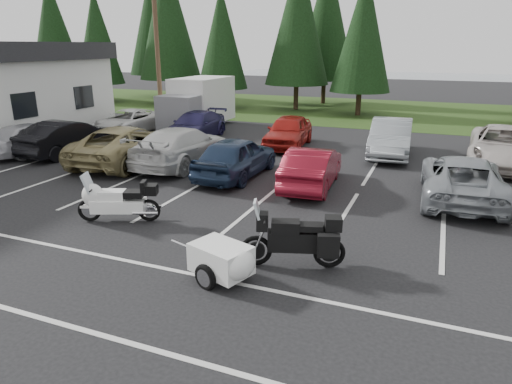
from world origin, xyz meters
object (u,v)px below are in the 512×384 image
at_px(utility_pole, 157,46).
at_px(car_far_1, 195,126).
at_px(box_truck, 194,104).
at_px(cargo_trailer, 221,262).
at_px(car_far_2, 288,131).
at_px(car_far_4, 504,147).
at_px(car_near_5, 312,167).
at_px(car_near_2, 126,145).
at_px(car_near_4, 236,157).
at_px(car_near_1, 69,137).
at_px(car_near_0, 32,137).
at_px(adventure_motorcycle, 293,234).
at_px(car_near_6, 462,178).
at_px(car_near_3, 182,146).
at_px(car_far_0, 128,122).
at_px(car_far_3, 391,138).
at_px(touring_motorcycle, 118,197).

bearing_deg(utility_pole, car_far_1, -32.62).
height_order(box_truck, cargo_trailer, box_truck).
xyz_separation_m(car_far_2, car_far_4, (9.32, -0.22, 0.04)).
distance_m(car_near_5, cargo_trailer, 7.18).
distance_m(car_near_2, car_far_2, 7.70).
bearing_deg(car_near_4, car_near_1, -3.07).
relative_size(utility_pole, box_truck, 1.61).
xyz_separation_m(car_near_0, cargo_trailer, (13.20, -7.42, -0.34)).
xyz_separation_m(car_near_0, car_far_2, (10.35, 5.77, 0.02)).
distance_m(car_near_0, adventure_motorcycle, 15.71).
xyz_separation_m(car_near_1, car_near_6, (16.33, -0.37, -0.05)).
height_order(car_near_3, car_far_0, car_near_3).
bearing_deg(utility_pole, car_far_3, -9.72).
xyz_separation_m(car_far_0, cargo_trailer, (12.23, -13.12, -0.26)).
distance_m(box_truck, car_far_4, 16.33).
bearing_deg(car_near_0, box_truck, -107.88).
relative_size(box_truck, car_far_0, 1.17).
xyz_separation_m(car_near_2, car_far_1, (0.13, 5.60, -0.08)).
bearing_deg(car_near_2, car_near_6, 175.00).
relative_size(car_near_3, car_near_5, 1.28).
distance_m(car_far_0, adventure_motorcycle, 17.98).
bearing_deg(car_far_2, car_near_6, -41.44).
xyz_separation_m(car_near_3, cargo_trailer, (5.75, -8.13, -0.38)).
bearing_deg(car_near_2, car_near_0, -3.23).
height_order(car_far_1, car_far_2, car_far_2).
relative_size(car_far_0, car_far_4, 0.83).
bearing_deg(car_near_5, cargo_trailer, 85.86).
distance_m(car_near_6, touring_motorcycle, 10.55).
bearing_deg(adventure_motorcycle, car_far_4, 48.33).
height_order(utility_pole, box_truck, utility_pole).
relative_size(car_near_1, car_near_3, 0.86).
height_order(car_near_2, car_far_0, car_near_2).
bearing_deg(car_far_4, car_near_2, -155.55).
height_order(car_far_0, adventure_motorcycle, adventure_motorcycle).
distance_m(car_near_2, car_far_4, 15.55).
xyz_separation_m(car_near_6, car_far_2, (-7.63, 5.60, 0.04)).
distance_m(car_far_2, adventure_motorcycle, 12.70).
xyz_separation_m(car_near_0, car_far_0, (0.97, 5.69, -0.08)).
bearing_deg(car_near_5, car_near_3, -13.77).
bearing_deg(car_near_6, car_far_1, -26.26).
height_order(box_truck, car_near_0, box_truck).
relative_size(car_near_3, car_near_6, 1.05).
bearing_deg(car_far_3, touring_motorcycle, -122.10).
height_order(car_far_2, adventure_motorcycle, adventure_motorcycle).
xyz_separation_m(car_near_4, car_far_3, (4.95, 5.78, 0.03)).
xyz_separation_m(utility_pole, adventure_motorcycle, (12.77, -14.31, -3.92)).
xyz_separation_m(car_near_5, car_near_6, (4.80, 0.42, 0.02)).
height_order(touring_motorcycle, cargo_trailer, touring_motorcycle).
relative_size(car_near_0, car_near_4, 0.97).
bearing_deg(cargo_trailer, box_truck, 139.63).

